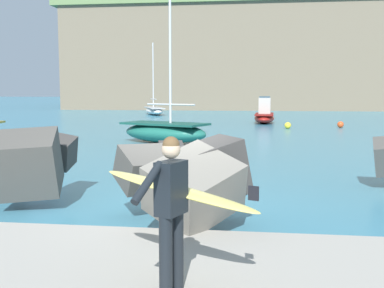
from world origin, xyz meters
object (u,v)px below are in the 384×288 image
Objects in this scene: boat_near_left at (264,115)px; mooring_buoy_middle at (340,125)px; boat_near_right at (165,131)px; mooring_buoy_inner at (288,125)px; boat_near_centre at (154,110)px; station_building_east at (266,11)px; surfer_with_board at (174,200)px.

mooring_buoy_middle is (5.12, -4.33, -0.41)m from boat_near_left.
boat_near_right is 18.54× the size of mooring_buoy_inner.
boat_near_left is 16.62m from boat_near_centre.
mooring_buoy_middle is (16.62, -16.33, -0.25)m from boat_near_centre.
mooring_buoy_inner is 1.00× the size of mooring_buoy_middle.
station_building_east reaches higher than mooring_buoy_middle.
boat_near_centre is (-9.83, 44.84, -0.81)m from surfer_with_board.
surfer_with_board is 0.27× the size of boat_near_centre.
mooring_buoy_inner is 0.05× the size of station_building_east.
mooring_buoy_inner is at bearing 83.43° from surfer_with_board.
station_building_east is at bearing 88.17° from surfer_with_board.
mooring_buoy_inner is at bearing -89.60° from station_building_east.
boat_near_centre is 28.12m from boat_near_right.
surfer_with_board is at bearing -103.41° from mooring_buoy_middle.
boat_near_left is 0.60× the size of boat_near_centre.
station_building_east is at bearing 84.81° from boat_near_right.
boat_near_left reaches higher than mooring_buoy_inner.
boat_near_right reaches higher than boat_near_left.
station_building_east reaches higher than boat_near_right.
mooring_buoy_middle is at bearing 20.82° from mooring_buoy_inner.
boat_near_centre is at bearing 103.14° from boat_near_right.
boat_near_centre reaches higher than surfer_with_board.
mooring_buoy_inner and mooring_buoy_middle have the same top height.
station_building_east reaches higher than mooring_buoy_inner.
boat_near_right is 70.00m from station_building_east.
mooring_buoy_middle is at bearing 76.59° from surfer_with_board.
boat_near_centre reaches higher than mooring_buoy_middle.
station_building_east is (-0.41, 58.08, 16.90)m from mooring_buoy_inner.
mooring_buoy_inner is 3.93m from mooring_buoy_middle.
mooring_buoy_middle is (6.80, 28.51, -1.06)m from surfer_with_board.
surfer_with_board is 32.89m from boat_near_left.
mooring_buoy_inner is at bearing -159.18° from mooring_buoy_middle.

